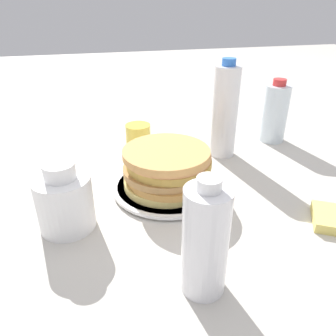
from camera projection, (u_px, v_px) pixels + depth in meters
The scene contains 8 objects.
ground_plane at pixel (166, 191), 0.74m from camera, with size 4.00×4.00×0.00m, color #BCB7AD.
plate at pixel (168, 186), 0.74m from camera, with size 0.25×0.25×0.01m.
pancake_stack at pixel (168, 167), 0.72m from camera, with size 0.19×0.20×0.09m.
juice_glass at pixel (138, 134), 0.96m from camera, with size 0.07×0.07×0.06m.
cream_jug at pixel (65, 200), 0.60m from camera, with size 0.10×0.10×0.13m.
water_bottle_near at pixel (275, 113), 0.96m from camera, with size 0.07×0.07×0.18m.
water_bottle_mid at pixel (205, 241), 0.46m from camera, with size 0.07×0.07×0.19m.
water_bottle_far at pixel (225, 112), 0.85m from camera, with size 0.07×0.07×0.26m.
Camera 1 is at (-0.15, -0.61, 0.39)m, focal length 35.00 mm.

